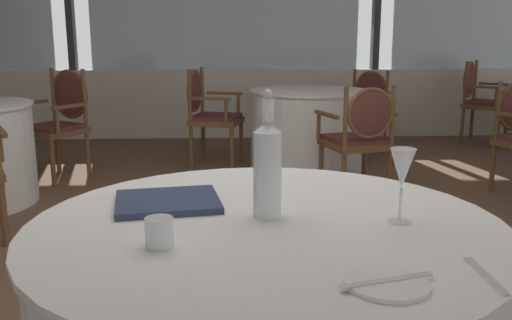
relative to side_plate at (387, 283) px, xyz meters
The scene contains 15 objects.
ground_plane 1.79m from the side_plate, 101.92° to the left, with size 15.34×15.34×0.00m, color brown.
window_wall_far 6.04m from the side_plate, 93.18° to the left, with size 11.77×0.14×2.98m.
side_plate is the anchor object (origin of this frame).
butter_knife 0.01m from the side_plate, ahead, with size 0.21×0.02×0.00m, color silver.
dinner_fork 0.22m from the side_plate, ahead, with size 0.19×0.02×0.00m, color silver.
water_bottle 0.52m from the side_plate, 114.90° to the left, with size 0.08×0.08×0.36m.
wine_glass 0.43m from the side_plate, 69.58° to the left, with size 0.07×0.07×0.20m.
water_tumbler 0.54m from the side_plate, 153.46° to the left, with size 0.07×0.07×0.07m, color white.
menu_book 0.77m from the side_plate, 130.85° to the left, with size 0.30×0.26×0.02m, color #2D3856.
dining_chair_0_1 4.44m from the side_plate, 114.22° to the left, with size 0.65×0.64×0.97m.
background_table_2 4.21m from the side_plate, 83.84° to the left, with size 1.13×1.13×0.77m.
dining_chair_2_0 3.30m from the side_plate, 77.44° to the left, with size 0.62×0.57×0.90m.
dining_chair_2_1 5.01m from the side_plate, 76.84° to the left, with size 0.66×0.66×0.90m.
dining_chair_2_2 4.45m from the side_plate, 96.61° to the left, with size 0.56×0.61×0.96m.
dining_chair_3_2 6.12m from the side_plate, 64.04° to the left, with size 0.65×0.66×0.97m.
Camera 1 is at (0.02, -2.62, 1.26)m, focal length 39.36 mm.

